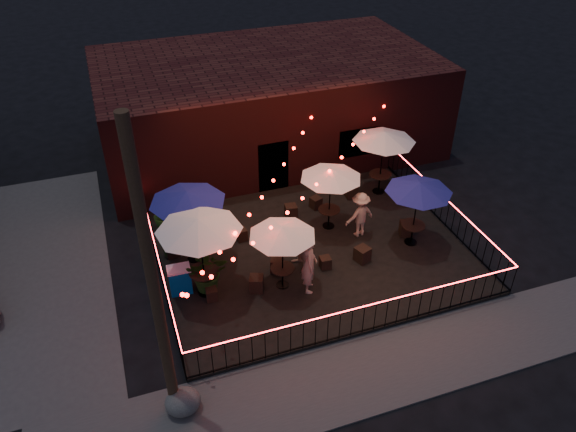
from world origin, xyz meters
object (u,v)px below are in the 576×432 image
Objects in this scene: cafe_table_4 at (419,188)px; cafe_table_5 at (384,137)px; cooler at (180,280)px; cafe_table_1 at (187,198)px; cafe_table_0 at (199,226)px; cafe_table_3 at (331,175)px; boulder at (183,402)px; cafe_table_2 at (282,232)px; utility_pole at (154,288)px.

cafe_table_5 is at bearing 82.60° from cafe_table_4.
cafe_table_5 reaches higher than cooler.
cafe_table_1 is at bearing 66.17° from cooler.
cafe_table_3 is at bearing 21.69° from cafe_table_0.
cafe_table_0 is at bearing -155.89° from cafe_table_5.
boulder is at bearing -97.40° from cooler.
cafe_table_3 is (2.55, 2.41, 0.09)m from cafe_table_2.
cafe_table_4 is (2.30, -1.81, 0.07)m from cafe_table_3.
utility_pole is 8.76m from cafe_table_3.
cafe_table_4 is at bearing 7.07° from cafe_table_2.
cafe_table_0 is 1.28× the size of cafe_table_3.
cafe_table_3 is 0.77× the size of cafe_table_5.
cafe_table_3 is 0.82× the size of cafe_table_4.
cafe_table_1 reaches higher than boulder.
cafe_table_2 is (3.92, 3.23, -1.80)m from utility_pole.
cooler is at bearing -116.26° from cafe_table_1.
cafe_table_3 is at bearing 43.40° from cafe_table_2.
cafe_table_4 is at bearing 1.02° from cafe_table_0.
cafe_table_1 is at bearing 90.00° from cafe_table_0.
cafe_table_4 is 9.70m from boulder.
cafe_table_2 is 6.55m from cafe_table_5.
cafe_table_4 is 3.12× the size of cooler.
utility_pole is at bearing -113.38° from cafe_table_0.
cafe_table_1 reaches higher than cafe_table_3.
cooler is (-3.02, 0.77, -1.59)m from cafe_table_2.
cafe_table_4 reaches higher than boulder.
cafe_table_2 is (2.32, -0.47, -0.47)m from cafe_table_0.
cafe_table_3 is at bearing 42.75° from boulder.
cafe_table_1 is 0.92× the size of cafe_table_4.
cafe_table_0 reaches higher than cooler.
cafe_table_2 is 2.45× the size of cooler.
boulder is at bearing -137.25° from cafe_table_3.
cafe_table_3 is 2.55× the size of cooler.
cafe_table_1 is 6.19m from boulder.
cafe_table_4 is (4.85, 0.60, 0.15)m from cafe_table_2.
cafe_table_3 is at bearing -151.80° from cafe_table_5.
cafe_table_2 is 5.39m from boulder.
cafe_table_3 is 6.05m from cooler.
cafe_table_0 is 0.99× the size of cafe_table_5.
cafe_table_5 is 3.39× the size of boulder.
cafe_table_4 is at bearing 1.18° from cooler.
cooler is (-5.58, -1.64, -1.67)m from cafe_table_3.
cafe_table_1 is at bearing -177.38° from cafe_table_3.
utility_pole is at bearing -142.34° from cafe_table_5.
cafe_table_1 reaches higher than cafe_table_4.
boulder is (-1.42, -3.88, -2.33)m from cafe_table_0.
cafe_table_1 reaches higher than cafe_table_5.
cafe_table_5 is (7.60, 1.68, -0.05)m from cafe_table_1.
cafe_table_2 is (2.32, -2.19, -0.36)m from cafe_table_1.
cafe_table_1 is 2.51m from cooler.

